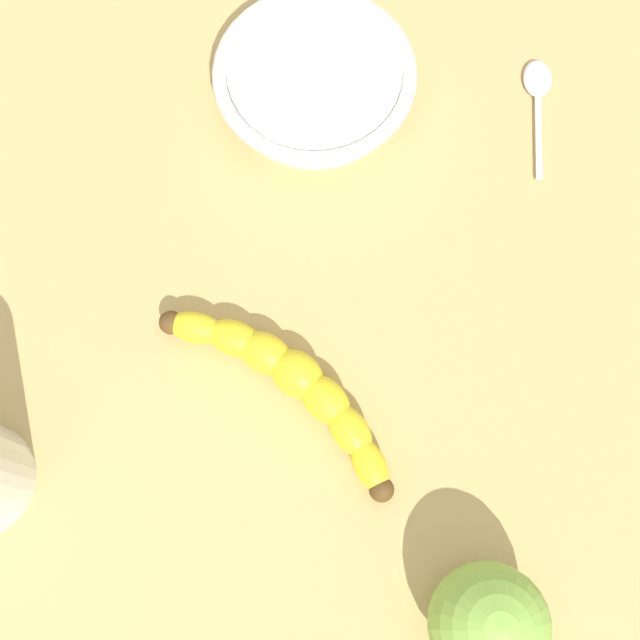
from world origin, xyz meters
TOP-DOWN VIEW (x-y plane):
  - wooden_tabletop at (0.00, 0.00)cm, footprint 120.00×120.00cm
  - banana at (4.76, -5.62)cm, footprint 19.62×11.12cm
  - ceramic_bowl at (1.27, 19.34)cm, footprint 16.58×16.58cm
  - green_apple_fruit at (20.90, -18.99)cm, footprint 7.94×7.94cm
  - teaspoon at (19.47, 23.80)cm, footprint 3.03×11.29cm

SIDE VIEW (x-z plane):
  - wooden_tabletop at x=0.00cm, z-range 0.00..3.00cm
  - teaspoon at x=19.47cm, z-range 3.00..3.80cm
  - banana at x=4.76cm, z-range 3.00..6.29cm
  - ceramic_bowl at x=1.27cm, z-range 3.38..7.05cm
  - green_apple_fruit at x=20.90cm, z-range 3.00..10.94cm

